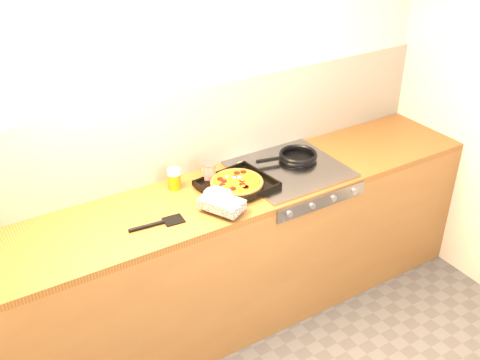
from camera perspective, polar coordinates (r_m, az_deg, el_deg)
room_shell at (r=3.17m, az=-4.48°, el=5.04°), size 3.20×3.20×3.20m
counter_run at (r=3.31m, az=-1.66°, el=-7.81°), size 3.20×0.62×0.90m
stovetop at (r=3.27m, az=5.04°, el=1.07°), size 0.60×0.56×0.02m
pizza_on_tray at (r=3.01m, az=-0.84°, el=-0.83°), size 0.50×0.47×0.06m
frying_pan at (r=3.36m, az=5.84°, el=2.41°), size 0.40×0.27×0.04m
tomato_can at (r=3.13m, az=-3.22°, el=0.76°), size 0.09×0.09×0.11m
juice_glass at (r=3.07m, az=-6.69°, el=0.14°), size 0.08×0.08×0.12m
wooden_spoon at (r=3.25m, az=-0.96°, el=1.07°), size 0.29×0.13×0.02m
black_spatula at (r=2.81m, az=-8.36°, el=-4.41°), size 0.29×0.09×0.02m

